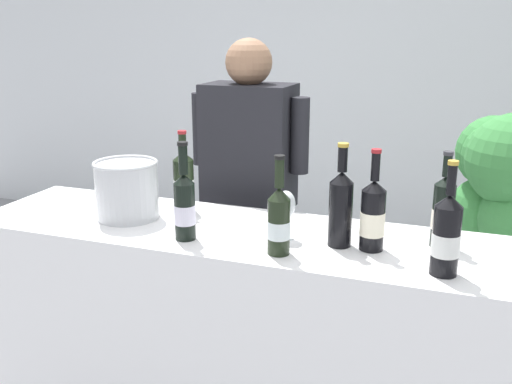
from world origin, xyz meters
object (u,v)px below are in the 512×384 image
object	(u,v)px
wine_bottle_3	(446,235)
wine_bottle_6	(279,220)
wine_bottle_2	(443,211)
person_server	(249,223)
wine_glass	(286,207)
wine_bottle_0	(184,182)
wine_bottle_5	(341,206)
wine_bottle_1	(185,205)
wine_bottle_4	(373,215)
potted_shrub	(508,200)
ice_bucket	(127,189)

from	to	relation	value
wine_bottle_3	wine_bottle_6	distance (m)	0.51
wine_bottle_2	person_server	distance (m)	1.01
wine_bottle_6	wine_glass	distance (m)	0.14
wine_bottle_0	wine_bottle_6	xyz separation A→B (m)	(0.49, -0.30, -0.00)
wine_bottle_3	wine_bottle_5	size ratio (longest dim) A/B	0.99
wine_bottle_1	wine_bottle_4	distance (m)	0.63
wine_bottle_0	wine_bottle_5	xyz separation A→B (m)	(0.66, -0.16, 0.02)
wine_bottle_5	wine_bottle_6	world-z (taller)	wine_bottle_5
wine_bottle_0	person_server	xyz separation A→B (m)	(0.12, 0.40, -0.29)
wine_glass	potted_shrub	distance (m)	1.42
wine_bottle_0	wine_bottle_6	distance (m)	0.57
wine_bottle_5	potted_shrub	distance (m)	1.34
ice_bucket	person_server	world-z (taller)	person_server
wine_bottle_0	potted_shrub	bearing A→B (deg)	38.88
wine_bottle_4	wine_bottle_2	bearing A→B (deg)	27.04
wine_bottle_0	wine_bottle_1	bearing A→B (deg)	-62.58
wine_bottle_2	wine_glass	bearing A→B (deg)	-168.15
wine_bottle_6	person_server	bearing A→B (deg)	117.47
wine_bottle_6	wine_glass	world-z (taller)	wine_bottle_6
wine_glass	ice_bucket	bearing A→B (deg)	178.96
wine_bottle_6	potted_shrub	xyz separation A→B (m)	(0.76, 1.31, -0.23)
wine_bottle_2	wine_bottle_3	xyz separation A→B (m)	(0.02, -0.23, 0.00)
wine_glass	ice_bucket	xyz separation A→B (m)	(-0.63, 0.01, -0.00)
wine_bottle_3	wine_glass	bearing A→B (deg)	166.47
wine_bottle_1	person_server	world-z (taller)	person_server
wine_bottle_1	potted_shrub	distance (m)	1.71
wine_bottle_6	wine_bottle_3	bearing A→B (deg)	1.53
person_server	wine_bottle_5	bearing A→B (deg)	-46.57
potted_shrub	wine_bottle_2	bearing A→B (deg)	-104.55
wine_bottle_2	wine_glass	xyz separation A→B (m)	(-0.51, -0.11, -0.01)
wine_bottle_0	wine_bottle_1	world-z (taller)	wine_bottle_1
wine_glass	wine_bottle_0	bearing A→B (deg)	161.17
person_server	ice_bucket	bearing A→B (deg)	-117.57
person_server	wine_bottle_0	bearing A→B (deg)	-106.91
wine_glass	person_server	world-z (taller)	person_server
wine_bottle_1	wine_bottle_6	xyz separation A→B (m)	(0.34, -0.02, -0.01)
wine_bottle_0	wine_bottle_2	bearing A→B (deg)	-3.12
wine_glass	potted_shrub	bearing A→B (deg)	56.17
wine_bottle_4	wine_bottle_6	xyz separation A→B (m)	(-0.27, -0.14, -0.00)
wine_bottle_2	ice_bucket	xyz separation A→B (m)	(-1.14, -0.10, -0.01)
ice_bucket	person_server	distance (m)	0.68
wine_bottle_2	wine_bottle_3	world-z (taller)	wine_bottle_3
wine_bottle_2	potted_shrub	xyz separation A→B (m)	(0.28, 1.06, -0.23)
wine_bottle_0	wine_bottle_2	xyz separation A→B (m)	(0.98, -0.05, 0.00)
wine_bottle_4	wine_bottle_5	xyz separation A→B (m)	(-0.11, 0.00, 0.02)
wine_bottle_0	ice_bucket	size ratio (longest dim) A/B	1.33
wine_bottle_4	wine_glass	size ratio (longest dim) A/B	1.97
wine_bottle_1	wine_bottle_2	bearing A→B (deg)	15.37
ice_bucket	potted_shrub	distance (m)	1.84
wine_bottle_1	wine_bottle_2	xyz separation A→B (m)	(0.83, 0.23, 0.00)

